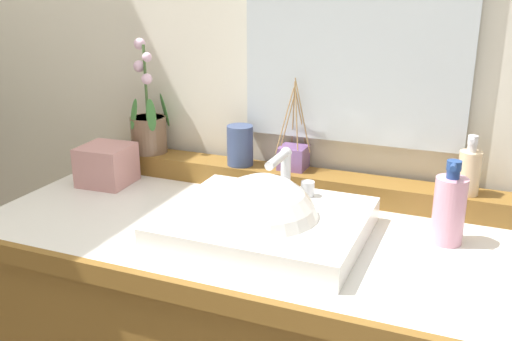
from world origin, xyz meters
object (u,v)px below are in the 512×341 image
(reed_diffuser, at_px, (293,156))
(lotion_bottle, at_px, (449,209))
(sink_basin, at_px, (263,229))
(soap_dispenser, at_px, (469,171))
(tissue_box, at_px, (107,165))
(potted_plant, at_px, (148,126))
(tumbler_cup, at_px, (240,145))

(reed_diffuser, bearing_deg, lotion_bottle, -24.09)
(sink_basin, relative_size, soap_dispenser, 3.02)
(lotion_bottle, xyz_separation_m, tissue_box, (-0.90, 0.03, -0.02))
(sink_basin, relative_size, lotion_bottle, 2.32)
(potted_plant, height_order, tissue_box, potted_plant)
(tumbler_cup, bearing_deg, tissue_box, -159.16)
(potted_plant, height_order, lotion_bottle, potted_plant)
(soap_dispenser, bearing_deg, lotion_bottle, -99.45)
(potted_plant, distance_m, lotion_bottle, 0.87)
(sink_basin, relative_size, tumbler_cup, 3.96)
(potted_plant, distance_m, soap_dispenser, 0.87)
(tumbler_cup, bearing_deg, lotion_bottle, -16.04)
(soap_dispenser, relative_size, reed_diffuser, 0.59)
(lotion_bottle, bearing_deg, tumbler_cup, 163.96)
(sink_basin, distance_m, lotion_bottle, 0.40)
(soap_dispenser, height_order, reed_diffuser, reed_diffuser)
(soap_dispenser, height_order, lotion_bottle, soap_dispenser)
(sink_basin, xyz_separation_m, lotion_bottle, (0.37, 0.13, 0.06))
(lotion_bottle, relative_size, tissue_box, 1.42)
(tumbler_cup, bearing_deg, soap_dispenser, 0.07)
(tissue_box, bearing_deg, reed_diffuser, 17.68)
(tumbler_cup, relative_size, tissue_box, 0.83)
(potted_plant, xyz_separation_m, tumbler_cup, (0.29, -0.01, -0.02))
(sink_basin, distance_m, soap_dispenser, 0.50)
(tumbler_cup, distance_m, lotion_bottle, 0.58)
(sink_basin, xyz_separation_m, tissue_box, (-0.53, 0.16, 0.03))
(lotion_bottle, bearing_deg, reed_diffuser, 155.91)
(reed_diffuser, xyz_separation_m, lotion_bottle, (0.41, -0.18, -0.01))
(soap_dispenser, xyz_separation_m, reed_diffuser, (-0.44, 0.02, -0.02))
(soap_dispenser, relative_size, lotion_bottle, 0.77)
(tumbler_cup, bearing_deg, sink_basin, -57.58)
(tumbler_cup, relative_size, reed_diffuser, 0.45)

